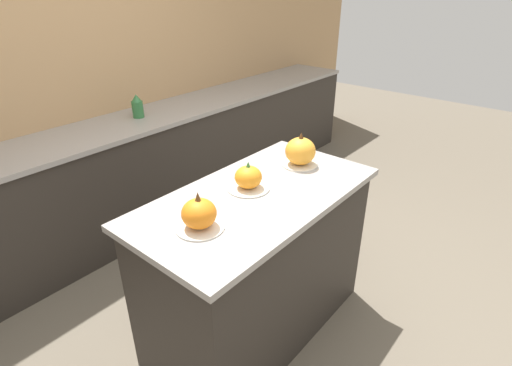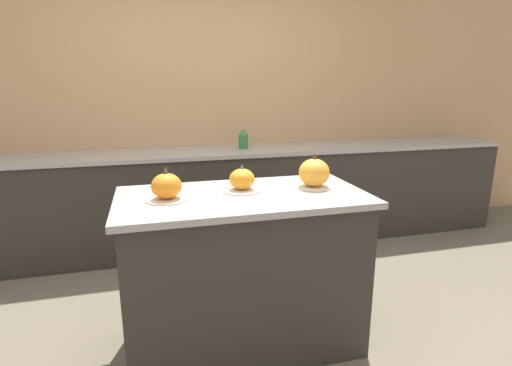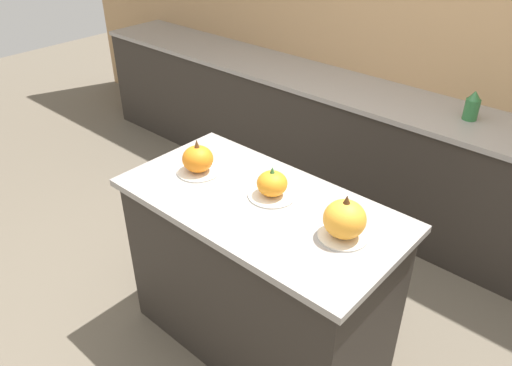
{
  "view_description": "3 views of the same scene",
  "coord_description": "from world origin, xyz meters",
  "px_view_note": "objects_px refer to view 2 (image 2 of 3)",
  "views": [
    {
      "loc": [
        -1.39,
        -1.15,
        1.93
      ],
      "look_at": [
        0.01,
        0.02,
        0.98
      ],
      "focal_mm": 28.0,
      "sensor_mm": 36.0,
      "label": 1
    },
    {
      "loc": [
        -0.48,
        -2.06,
        1.53
      ],
      "look_at": [
        0.06,
        -0.05,
        1.0
      ],
      "focal_mm": 28.0,
      "sensor_mm": 36.0,
      "label": 2
    },
    {
      "loc": [
        1.26,
        -1.44,
        2.23
      ],
      "look_at": [
        -0.01,
        -0.01,
        1.03
      ],
      "focal_mm": 35.0,
      "sensor_mm": 36.0,
      "label": 3
    }
  ],
  "objects_px": {
    "pumpkin_cake_center": "(242,181)",
    "bottle_tall": "(243,139)",
    "pumpkin_cake_left": "(167,187)",
    "pumpkin_cake_right": "(314,173)"
  },
  "relations": [
    {
      "from": "pumpkin_cake_center",
      "to": "bottle_tall",
      "type": "height_order",
      "value": "bottle_tall"
    },
    {
      "from": "pumpkin_cake_center",
      "to": "pumpkin_cake_right",
      "type": "xyz_separation_m",
      "value": [
        0.42,
        -0.04,
        0.03
      ]
    },
    {
      "from": "pumpkin_cake_left",
      "to": "bottle_tall",
      "type": "relative_size",
      "value": 1.2
    },
    {
      "from": "pumpkin_cake_left",
      "to": "pumpkin_cake_right",
      "type": "height_order",
      "value": "pumpkin_cake_right"
    },
    {
      "from": "pumpkin_cake_left",
      "to": "bottle_tall",
      "type": "xyz_separation_m",
      "value": [
        0.78,
        1.55,
        0.02
      ]
    },
    {
      "from": "pumpkin_cake_center",
      "to": "bottle_tall",
      "type": "xyz_separation_m",
      "value": [
        0.35,
        1.47,
        0.03
      ]
    },
    {
      "from": "pumpkin_cake_right",
      "to": "bottle_tall",
      "type": "bearing_deg",
      "value": 92.5
    },
    {
      "from": "pumpkin_cake_left",
      "to": "bottle_tall",
      "type": "distance_m",
      "value": 1.74
    },
    {
      "from": "bottle_tall",
      "to": "pumpkin_cake_center",
      "type": "bearing_deg",
      "value": -103.53
    },
    {
      "from": "pumpkin_cake_center",
      "to": "bottle_tall",
      "type": "distance_m",
      "value": 1.52
    }
  ]
}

